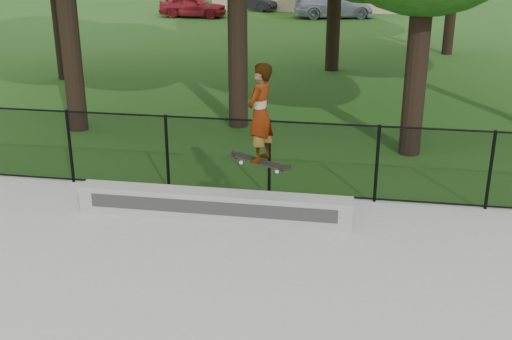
% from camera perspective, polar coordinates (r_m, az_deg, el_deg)
% --- Properties ---
extents(grind_ledge, '(4.86, 0.40, 0.49)m').
position_cam_1_polar(grind_ledge, '(11.32, -3.77, -3.10)').
color(grind_ledge, '#A1A19C').
rests_on(grind_ledge, concrete_slab).
extents(car_a, '(3.89, 1.71, 1.31)m').
position_cam_1_polar(car_a, '(38.46, -5.62, 14.33)').
color(car_a, maroon).
rests_on(car_a, ground).
extents(car_b, '(3.27, 2.23, 1.11)m').
position_cam_1_polar(car_b, '(41.60, -0.34, 14.76)').
color(car_b, black).
rests_on(car_b, ground).
extents(car_c, '(4.54, 2.92, 1.33)m').
position_cam_1_polar(car_c, '(38.29, 6.89, 14.27)').
color(car_c, '#AFB2C6').
rests_on(car_c, ground).
extents(skater_airborne, '(0.82, 0.69, 1.81)m').
position_cam_1_polar(skater_airborne, '(10.35, 0.37, 4.90)').
color(skater_airborne, black).
rests_on(skater_airborne, ground).
extents(chainlink_fence, '(16.06, 0.06, 1.50)m').
position_cam_1_polar(chainlink_fence, '(12.09, 1.19, 1.10)').
color(chainlink_fence, black).
rests_on(chainlink_fence, concrete_slab).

